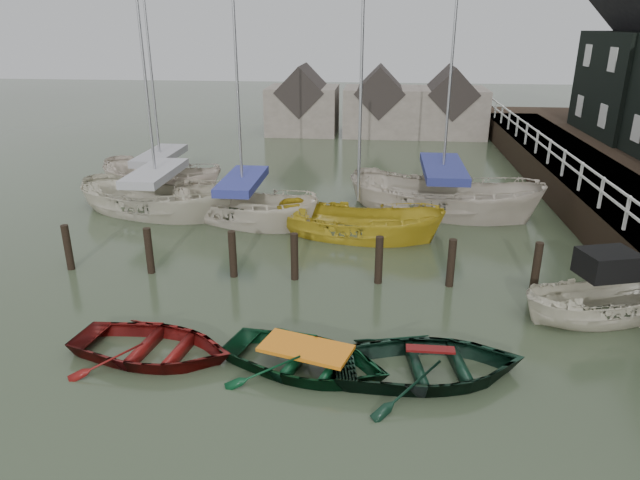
# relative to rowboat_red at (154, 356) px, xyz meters

# --- Properties ---
(ground) EXTENTS (120.00, 120.00, 0.00)m
(ground) POSITION_rel_rowboat_red_xyz_m (3.74, 1.36, 0.00)
(ground) COLOR #2B3522
(ground) RESTS_ON ground
(pier) EXTENTS (3.04, 32.00, 2.70)m
(pier) POSITION_rel_rowboat_red_xyz_m (13.22, 11.36, 0.71)
(pier) COLOR black
(pier) RESTS_ON ground
(mooring_pilings) EXTENTS (13.72, 0.22, 1.80)m
(mooring_pilings) POSITION_rel_rowboat_red_xyz_m (2.63, 4.36, 0.50)
(mooring_pilings) COLOR black
(mooring_pilings) RESTS_ON ground
(far_sheds) EXTENTS (14.00, 4.08, 4.39)m
(far_sheds) POSITION_rel_rowboat_red_xyz_m (4.58, 27.36, 1.86)
(far_sheds) COLOR #665B51
(far_sheds) RESTS_ON ground
(rowboat_red) EXTENTS (4.03, 3.13, 0.77)m
(rowboat_red) POSITION_rel_rowboat_red_xyz_m (0.00, 0.00, 0.00)
(rowboat_red) COLOR #5D0F0D
(rowboat_red) RESTS_ON ground
(rowboat_green) EXTENTS (4.28, 3.57, 0.76)m
(rowboat_green) POSITION_rel_rowboat_red_xyz_m (3.45, -0.15, 0.00)
(rowboat_green) COLOR black
(rowboat_green) RESTS_ON ground
(rowboat_dkgreen) EXTENTS (4.50, 3.53, 0.85)m
(rowboat_dkgreen) POSITION_rel_rowboat_red_xyz_m (6.04, -0.13, 0.00)
(rowboat_dkgreen) COLOR black
(rowboat_dkgreen) RESTS_ON ground
(motorboat) EXTENTS (4.52, 2.71, 2.53)m
(motorboat) POSITION_rel_rowboat_red_xyz_m (10.54, 2.89, 0.10)
(motorboat) COLOR beige
(motorboat) RESTS_ON ground
(sailboat_a) EXTENTS (7.34, 4.34, 12.04)m
(sailboat_a) POSITION_rel_rowboat_red_xyz_m (-3.60, 9.87, 0.06)
(sailboat_a) COLOR beige
(sailboat_a) RESTS_ON ground
(sailboat_b) EXTENTS (6.93, 4.95, 12.68)m
(sailboat_b) POSITION_rel_rowboat_red_xyz_m (-0.12, 9.38, 0.07)
(sailboat_b) COLOR beige
(sailboat_b) RESTS_ON ground
(sailboat_c) EXTENTS (6.25, 3.36, 9.74)m
(sailboat_c) POSITION_rel_rowboat_red_xyz_m (4.19, 8.15, 0.01)
(sailboat_c) COLOR gold
(sailboat_c) RESTS_ON ground
(sailboat_d) EXTENTS (8.12, 5.35, 11.64)m
(sailboat_d) POSITION_rel_rowboat_red_xyz_m (7.30, 11.12, 0.06)
(sailboat_d) COLOR beige
(sailboat_d) RESTS_ON ground
(sailboat_e) EXTENTS (7.04, 4.99, 11.03)m
(sailboat_e) POSITION_rel_rowboat_red_xyz_m (-4.63, 13.06, 0.06)
(sailboat_e) COLOR beige
(sailboat_e) RESTS_ON ground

